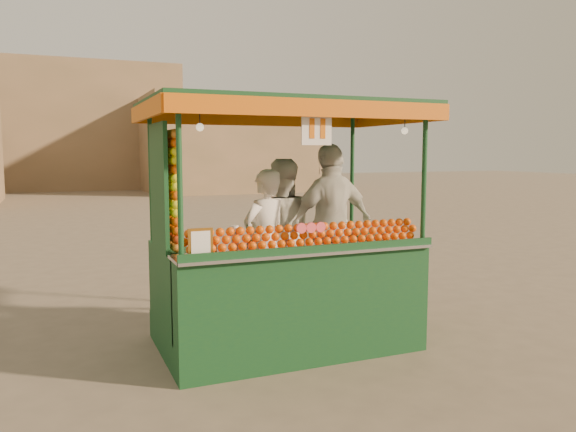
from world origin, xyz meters
name	(u,v)px	position (x,y,z in m)	size (l,w,h in m)	color
ground	(259,344)	(0.00, 0.00, 0.00)	(90.00, 90.00, 0.00)	brown
building_right	(231,144)	(7.00, 24.00, 2.50)	(9.00, 6.00, 5.00)	#927353
building_center	(50,127)	(-2.00, 30.00, 3.50)	(14.00, 7.00, 7.00)	#927353
juice_cart	(281,270)	(0.19, -0.19, 0.84)	(2.84, 1.84, 2.58)	#103C1F
vendor_left	(265,242)	(0.13, 0.13, 1.09)	(0.68, 0.56, 1.59)	white
vendor_middle	(280,232)	(0.41, 0.40, 1.15)	(0.93, 0.79, 1.69)	silver
vendor_right	(332,225)	(0.95, 0.16, 1.23)	(1.15, 0.62, 1.87)	beige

